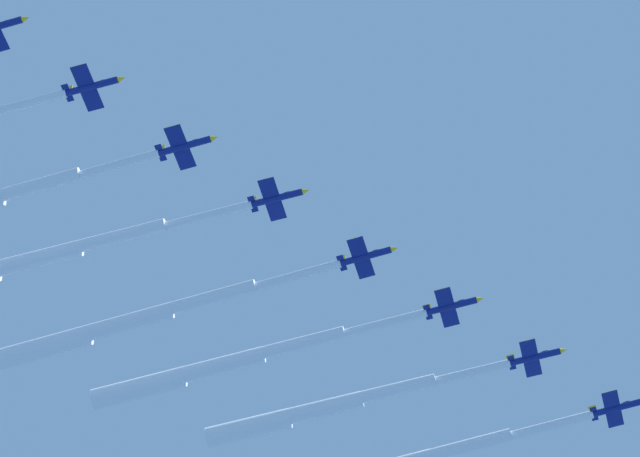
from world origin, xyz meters
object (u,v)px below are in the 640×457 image
object	(u,v)px
jet_starboard_inner	(216,367)
jet_port_mid	(122,324)
jet_port_inner	(319,410)
jet_starboard_mid	(30,261)

from	to	relation	value
jet_starboard_inner	jet_port_mid	world-z (taller)	jet_starboard_inner
jet_port_inner	jet_port_mid	world-z (taller)	jet_port_inner
jet_port_inner	jet_starboard_inner	distance (m)	19.19
jet_port_inner	jet_port_mid	size ratio (longest dim) A/B	0.90
jet_starboard_inner	jet_starboard_mid	world-z (taller)	jet_starboard_mid
jet_starboard_mid	jet_starboard_inner	bearing A→B (deg)	144.45
jet_port_inner	jet_starboard_inner	world-z (taller)	jet_port_inner
jet_port_mid	jet_port_inner	bearing A→B (deg)	139.15
jet_port_inner	jet_starboard_mid	distance (m)	54.40
jet_port_inner	jet_port_mid	bearing A→B (deg)	-40.85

